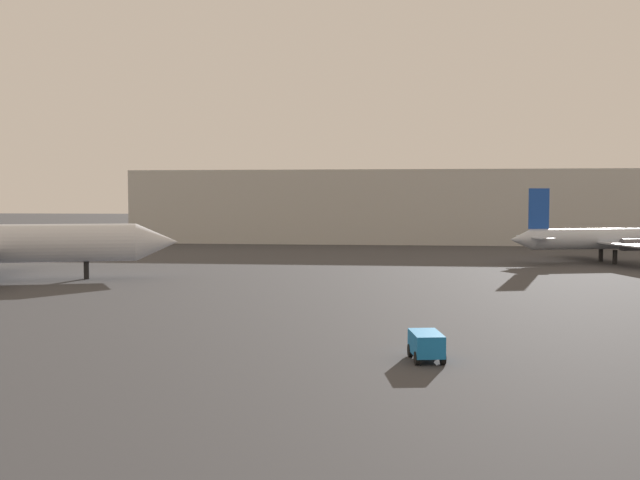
# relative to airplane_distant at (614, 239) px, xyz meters

# --- Properties ---
(airplane_distant) EXTENTS (25.18, 19.04, 8.42)m
(airplane_distant) POSITION_rel_airplane_distant_xyz_m (0.00, 0.00, 0.00)
(airplane_distant) COLOR #B2BCCC
(airplane_distant) RESTS_ON ground_plane
(baggage_cart) EXTENTS (1.73, 2.58, 1.30)m
(baggage_cart) POSITION_rel_airplane_distant_xyz_m (-22.68, -52.79, -1.98)
(baggage_cart) COLOR #1972BF
(baggage_cart) RESTS_ON ground_plane
(terminal_building) EXTENTS (92.46, 23.85, 11.70)m
(terminal_building) POSITION_rel_airplane_distant_xyz_m (-21.44, 39.22, 3.11)
(terminal_building) COLOR #B7B7B2
(terminal_building) RESTS_ON ground_plane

